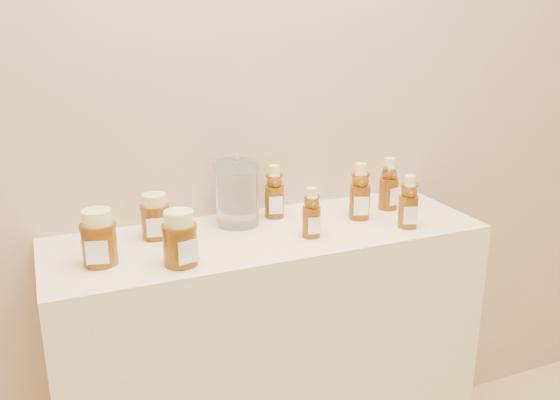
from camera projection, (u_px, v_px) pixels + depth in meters
name	position (u px, v px, depth m)	size (l,w,h in m)	color
wall_back	(242.00, 60.00, 1.67)	(3.50, 0.02, 2.70)	tan
display_table	(270.00, 373.00, 1.77)	(1.20, 0.40, 0.90)	beige
bear_bottle_back_left	(274.00, 188.00, 1.73)	(0.06, 0.06, 0.18)	#562C06
bear_bottle_back_mid	(360.00, 188.00, 1.71)	(0.06, 0.06, 0.19)	#562C06
bear_bottle_back_right	(389.00, 180.00, 1.80)	(0.06, 0.06, 0.18)	#562C06
bear_bottle_front_left	(312.00, 209.00, 1.58)	(0.05, 0.05, 0.15)	#562C06
bear_bottle_front_right	(409.00, 198.00, 1.65)	(0.06, 0.06, 0.17)	#562C06
honey_jar_left	(99.00, 237.00, 1.41)	(0.09, 0.09, 0.14)	#562C06
honey_jar_back	(155.00, 216.00, 1.58)	(0.08, 0.08, 0.12)	#562C06
honey_jar_front	(180.00, 238.00, 1.41)	(0.09, 0.09, 0.14)	#562C06
glass_canister	(237.00, 191.00, 1.66)	(0.13, 0.13, 0.20)	white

